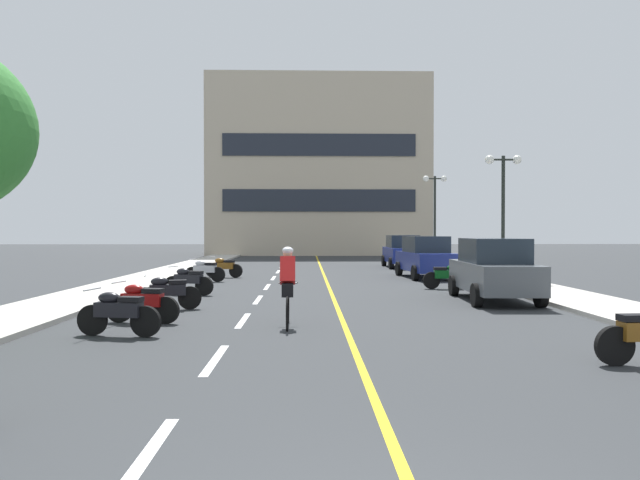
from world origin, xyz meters
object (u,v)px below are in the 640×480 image
at_px(motorcycle_2, 118,312).
at_px(motorcycle_7, 205,270).
at_px(motorcycle_5, 188,280).
at_px(street_lamp_far, 435,199).
at_px(motorcycle_4, 167,292).
at_px(parked_car_mid, 426,257).
at_px(street_lamp_mid, 503,188).
at_px(motorcycle_3, 142,302).
at_px(parked_car_near, 494,270).
at_px(motorcycle_6, 447,276).
at_px(motorcycle_8, 224,267).
at_px(cyclist_rider, 288,285).
at_px(parked_car_far, 402,251).

height_order(motorcycle_2, motorcycle_7, same).
bearing_deg(motorcycle_5, street_lamp_far, 54.90).
bearing_deg(motorcycle_4, parked_car_mid, 49.35).
distance_m(street_lamp_mid, motorcycle_5, 12.79).
distance_m(motorcycle_2, motorcycle_3, 1.59).
distance_m(street_lamp_far, parked_car_near, 18.62).
height_order(parked_car_mid, motorcycle_3, parked_car_mid).
distance_m(motorcycle_2, motorcycle_6, 12.44).
xyz_separation_m(parked_car_mid, motorcycle_3, (-8.82, -12.34, -0.44)).
bearing_deg(motorcycle_4, motorcycle_7, 93.58).
distance_m(motorcycle_2, motorcycle_4, 3.71).
distance_m(motorcycle_6, motorcycle_8, 10.11).
bearing_deg(motorcycle_4, motorcycle_2, -90.71).
height_order(motorcycle_6, motorcycle_7, same).
xyz_separation_m(parked_car_mid, motorcycle_6, (-0.25, -4.93, -0.44)).
bearing_deg(motorcycle_7, motorcycle_5, -86.01).
bearing_deg(parked_car_near, motorcycle_8, 135.75).
bearing_deg(motorcycle_3, parked_car_mid, 54.44).
bearing_deg(cyclist_rider, motorcycle_7, 108.49).
xyz_separation_m(street_lamp_far, motorcycle_8, (-11.43, -9.37, -3.50)).
xyz_separation_m(parked_car_far, motorcycle_4, (-8.98, -17.51, -0.44)).
bearing_deg(street_lamp_mid, parked_car_mid, 138.45).
relative_size(motorcycle_2, motorcycle_7, 1.01).
bearing_deg(street_lamp_far, street_lamp_mid, -89.86).
relative_size(parked_car_far, motorcycle_6, 2.47).
bearing_deg(motorcycle_7, motorcycle_8, 78.00).
relative_size(motorcycle_4, cyclist_rider, 0.95).
height_order(motorcycle_7, cyclist_rider, cyclist_rider).
xyz_separation_m(parked_car_near, motorcycle_5, (-9.19, 1.79, -0.44)).
height_order(parked_car_far, motorcycle_5, parked_car_far).
bearing_deg(motorcycle_8, street_lamp_far, 39.35).
distance_m(motorcycle_6, motorcycle_7, 9.59).
relative_size(motorcycle_5, cyclist_rider, 0.93).
xyz_separation_m(street_lamp_mid, motorcycle_8, (-11.46, 2.70, -3.28)).
relative_size(motorcycle_2, motorcycle_3, 1.00).
bearing_deg(motorcycle_7, motorcycle_2, -87.73).
bearing_deg(motorcycle_8, parked_car_near, -44.25).
relative_size(motorcycle_3, motorcycle_4, 1.01).
distance_m(parked_car_mid, cyclist_rider, 14.00).
bearing_deg(motorcycle_8, motorcycle_2, -89.89).
bearing_deg(motorcycle_5, parked_car_far, 56.71).
xyz_separation_m(motorcycle_2, motorcycle_4, (0.05, 3.71, 0.00)).
bearing_deg(street_lamp_mid, motorcycle_7, 177.36).
relative_size(parked_car_near, parked_car_mid, 0.99).
height_order(parked_car_near, motorcycle_7, parked_car_near).
height_order(motorcycle_3, cyclist_rider, cyclist_rider).
bearing_deg(motorcycle_3, motorcycle_8, 90.12).
bearing_deg(parked_car_far, parked_car_near, -89.89).
bearing_deg(motorcycle_6, motorcycle_8, 148.31).
bearing_deg(parked_car_far, motorcycle_3, -114.69).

